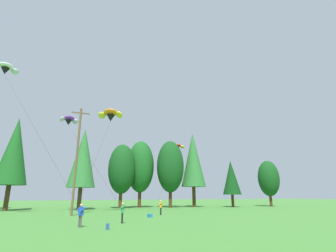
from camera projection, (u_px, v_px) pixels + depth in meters
The scene contains 18 objects.
treeline_tree_d at pixel (14, 151), 40.12m from camera, with size 4.78×4.78×14.47m.
treeline_tree_e at pixel (83, 157), 42.53m from camera, with size 4.54×4.54×13.36m.
treeline_tree_f at pixel (122, 169), 46.08m from camera, with size 4.87×4.87×11.35m.
treeline_tree_g at pixel (140, 166), 49.23m from camera, with size 5.20×5.20×12.58m.
treeline_tree_h at pixel (170, 166), 49.06m from camera, with size 5.20×5.20×12.58m.
treeline_tree_i at pixel (193, 159), 51.89m from camera, with size 4.86×4.86×14.82m.
treeline_tree_j at pixel (231, 178), 50.85m from camera, with size 3.58×3.58×9.01m.
treeline_tree_k at pixel (269, 178), 53.19m from camera, with size 4.31×4.31×9.30m.
utility_pole at pixel (77, 157), 30.84m from camera, with size 2.20×0.26×12.99m.
kite_flyer_near at pixel (81, 213), 19.06m from camera, with size 0.75×0.76×1.69m.
kite_flyer_mid at pixel (122, 211), 21.72m from camera, with size 0.66×0.69×1.69m.
kite_flyer_far at pixel (161, 206), 30.46m from camera, with size 0.74×0.75×1.69m.
parafoil_kite_high_white at pixel (6, 68), 31.39m from camera, with size 11.03×13.92×16.58m.
parafoil_kite_mid_purple at pixel (69, 120), 42.47m from camera, with size 7.00×22.15×13.58m.
parafoil_kite_far_red_yellow at pixel (177, 147), 53.74m from camera, with size 11.85×19.90×11.20m.
parafoil_kite_low_orange at pixel (111, 115), 36.26m from camera, with size 5.56×15.64×12.71m.
backpack at pixel (108, 227), 17.68m from camera, with size 0.32×0.24×0.40m, color #234C89.
picnic_cooler at pixel (150, 216), 27.02m from camera, with size 0.52×0.36×0.34m, color #1E70B7.
Camera 1 is at (-5.90, 0.04, 2.36)m, focal length 27.12 mm.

